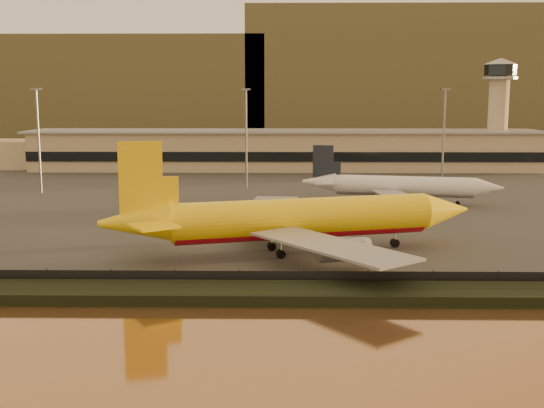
# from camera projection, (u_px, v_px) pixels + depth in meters

# --- Properties ---
(ground) EXTENTS (900.00, 900.00, 0.00)m
(ground) POSITION_uv_depth(u_px,v_px,m) (287.00, 264.00, 97.56)
(ground) COLOR black
(ground) RESTS_ON ground
(embankment) EXTENTS (320.00, 7.00, 1.40)m
(embankment) POSITION_uv_depth(u_px,v_px,m) (288.00, 294.00, 80.67)
(embankment) COLOR black
(embankment) RESTS_ON ground
(tarmac) EXTENTS (320.00, 220.00, 0.20)m
(tarmac) POSITION_uv_depth(u_px,v_px,m) (285.00, 181.00, 191.34)
(tarmac) COLOR #2D2D2D
(tarmac) RESTS_ON ground
(perimeter_fence) EXTENTS (300.00, 0.05, 2.20)m
(perimeter_fence) POSITION_uv_depth(u_px,v_px,m) (288.00, 280.00, 84.52)
(perimeter_fence) COLOR black
(perimeter_fence) RESTS_ON tarmac
(terminal_building) EXTENTS (202.00, 25.00, 12.60)m
(terminal_building) POSITION_uv_depth(u_px,v_px,m) (240.00, 150.00, 220.75)
(terminal_building) COLOR tan
(terminal_building) RESTS_ON tarmac
(control_tower) EXTENTS (11.20, 11.20, 35.50)m
(control_tower) POSITION_uv_depth(u_px,v_px,m) (499.00, 102.00, 222.42)
(control_tower) COLOR tan
(control_tower) RESTS_ON tarmac
(apron_light_masts) EXTENTS (152.20, 12.20, 25.40)m
(apron_light_masts) POSITION_uv_depth(u_px,v_px,m) (346.00, 129.00, 168.90)
(apron_light_masts) COLOR slate
(apron_light_masts) RESTS_ON tarmac
(distant_hills) EXTENTS (470.00, 160.00, 70.00)m
(distant_hills) POSITION_uv_depth(u_px,v_px,m) (251.00, 83.00, 428.59)
(distant_hills) COLOR brown
(distant_hills) RESTS_ON ground
(dhl_cargo_jet) EXTENTS (57.30, 54.83, 17.38)m
(dhl_cargo_jet) POSITION_uv_depth(u_px,v_px,m) (296.00, 219.00, 102.73)
(dhl_cargo_jet) COLOR yellow
(dhl_cargo_jet) RESTS_ON tarmac
(white_narrowbody_jet) EXTENTS (43.79, 42.12, 12.64)m
(white_narrowbody_jet) POSITION_uv_depth(u_px,v_px,m) (401.00, 186.00, 150.51)
(white_narrowbody_jet) COLOR silver
(white_narrowbody_jet) RESTS_ON tarmac
(gse_vehicle_yellow) EXTENTS (4.36, 2.15, 1.92)m
(gse_vehicle_yellow) POSITION_uv_depth(u_px,v_px,m) (332.00, 216.00, 129.79)
(gse_vehicle_yellow) COLOR yellow
(gse_vehicle_yellow) RESTS_ON tarmac
(gse_vehicle_white) EXTENTS (4.39, 2.24, 1.91)m
(gse_vehicle_white) POSITION_uv_depth(u_px,v_px,m) (188.00, 215.00, 131.24)
(gse_vehicle_white) COLOR silver
(gse_vehicle_white) RESTS_ON tarmac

